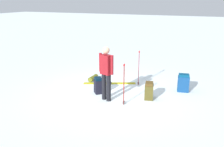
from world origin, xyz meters
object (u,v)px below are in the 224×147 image
Objects in this scene: backpack_bright at (98,85)px; backpack_small_spare at (183,83)px; ski_pair_near at (109,83)px; ski_poles_planted_near at (124,82)px; sleeping_mat_rolled at (93,78)px; backpack_large_dark at (149,91)px; ski_poles_planted_far at (139,66)px; skier_standing at (106,71)px.

backpack_small_spare reaches higher than backpack_bright.
ski_poles_planted_near is (-1.54, -1.17, 0.68)m from ski_pair_near.
sleeping_mat_rolled is (1.13, 0.80, -0.17)m from backpack_bright.
backpack_large_dark reaches higher than ski_pair_near.
ski_poles_planted_far is at bearing 32.22° from backpack_large_dark.
ski_poles_planted_near is 2.60m from sleeping_mat_rolled.
skier_standing is 2.80m from backpack_small_spare.
ski_poles_planted_far reaches higher than backpack_small_spare.
sleeping_mat_rolled is at bearing 81.58° from ski_pair_near.
backpack_bright is at bearing 65.01° from ski_poles_planted_near.
skier_standing is 1.52m from backpack_large_dark.
ski_poles_planted_far reaches higher than sleeping_mat_rolled.
backpack_small_spare is at bearing -87.11° from sleeping_mat_rolled.
sleeping_mat_rolled is at bearing 96.51° from ski_poles_planted_far.
backpack_large_dark is 2.67m from sleeping_mat_rolled.
backpack_small_spare is at bearing -91.11° from ski_poles_planted_far.
ski_pair_near is (1.46, 0.55, -0.94)m from skier_standing.
skier_standing is at bearing -159.30° from ski_pair_near.
ski_poles_planted_near is (-0.52, -1.12, 0.43)m from backpack_bright.
skier_standing is 2.21m from sleeping_mat_rolled.
backpack_small_spare is at bearing -38.83° from backpack_large_dark.
ski_poles_planted_near is at bearing -130.76° from sleeping_mat_rolled.
ski_poles_planted_near is 1.86m from ski_poles_planted_far.
backpack_large_dark is at bearing -62.23° from skier_standing.
ski_poles_planted_far is (0.03, 1.61, 0.40)m from backpack_small_spare.
sleeping_mat_rolled reaches higher than ski_pair_near.
backpack_small_spare is (1.11, -0.89, 0.04)m from backpack_large_dark.
ski_poles_planted_near is at bearing -114.99° from backpack_bright.
backpack_bright is at bearing 48.95° from skier_standing.
ski_poles_planted_near reaches higher than backpack_bright.
backpack_small_spare reaches higher than ski_pair_near.
skier_standing is at bearing -131.05° from backpack_bright.
backpack_bright is (-0.19, 1.70, -0.00)m from backpack_large_dark.
ski_pair_near is 3.42× the size of backpack_bright.
ski_poles_planted_near reaches higher than backpack_small_spare.
backpack_large_dark is at bearing -115.35° from ski_pair_near.
sleeping_mat_rolled is (0.94, 2.50, -0.18)m from backpack_large_dark.
backpack_small_spare is at bearing -63.36° from backpack_bright.
skier_standing reaches higher than ski_poles_planted_far.
backpack_bright reaches higher than sleeping_mat_rolled.
ski_poles_planted_near is at bearing 140.82° from backpack_large_dark.
backpack_bright is at bearing -144.80° from sleeping_mat_rolled.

